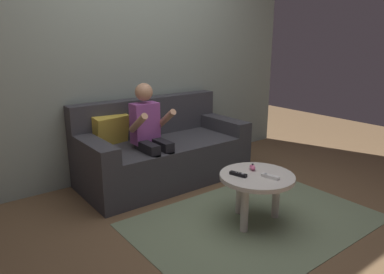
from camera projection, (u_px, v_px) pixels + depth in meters
ground_plane at (236, 224)px, 2.84m from camera, size 8.46×8.46×0.00m
wall_back at (135, 56)px, 3.70m from camera, size 4.23×0.05×2.50m
couch at (161, 152)px, 3.68m from camera, size 1.70×0.80×0.82m
person_seated_on_couch at (150, 132)px, 3.33m from camera, size 0.36×0.44×1.03m
coffee_table at (256, 183)px, 2.80m from camera, size 0.58×0.58×0.40m
area_rug at (255, 221)px, 2.88m from camera, size 1.91×1.32×0.01m
game_remote_white_near_edge at (270, 176)px, 2.71m from camera, size 0.07×0.14×0.03m
nunchuk_pink at (252, 167)px, 2.87m from camera, size 0.09×0.10×0.05m
game_remote_black_far_corner at (238, 174)px, 2.75m from camera, size 0.07×0.14×0.03m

